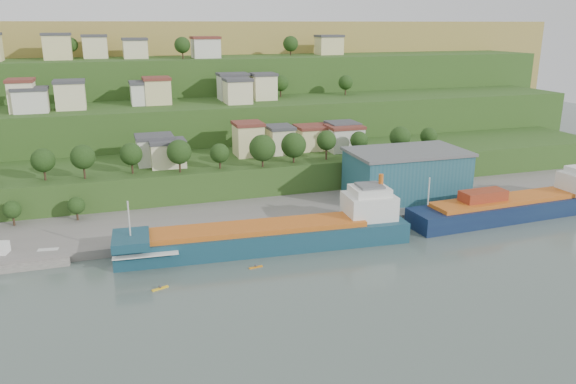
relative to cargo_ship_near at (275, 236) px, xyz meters
name	(u,v)px	position (x,y,z in m)	size (l,w,h in m)	color
ground	(253,269)	(-7.49, -9.76, -2.62)	(500.00, 500.00, 0.00)	#45544E
quay	(301,216)	(12.51, 18.24, -2.62)	(220.00, 26.00, 4.00)	slate
hillside	(163,127)	(-7.49, 158.94, -2.54)	(360.00, 211.50, 96.00)	#284719
cargo_ship_near	(275,236)	(0.00, 0.00, 0.00)	(64.30, 14.08, 16.39)	#143E4D
cargo_ship_far	(521,207)	(65.60, 0.43, -0.13)	(58.41, 12.43, 15.76)	#0D173A
warehouse	(406,173)	(42.89, 19.34, 5.82)	(31.36, 19.59, 12.80)	#1F515F
dinghy	(48,251)	(-46.86, 8.85, -1.00)	(4.16, 1.56, 0.83)	silver
kayak_orange	(256,267)	(-6.81, -9.15, -2.40)	(2.92, 0.90, 0.72)	orange
kayak_yellow	(160,288)	(-26.15, -12.85, -2.38)	(3.20, 1.62, 0.80)	yellow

